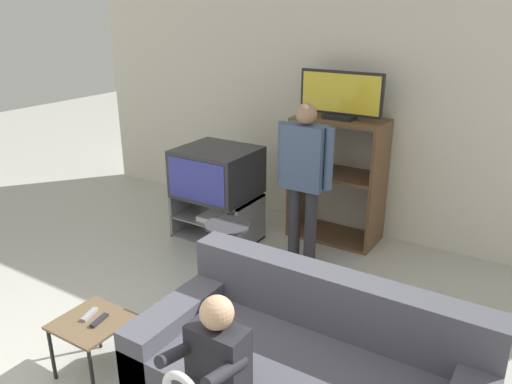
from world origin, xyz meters
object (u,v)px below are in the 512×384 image
(remote_control_white, at_px, (90,314))
(person_standing_adult, at_px, (304,172))
(couch, at_px, (306,381))
(tv_stand, at_px, (217,216))
(snack_table, at_px, (92,328))
(television_main, at_px, (217,172))
(remote_control_black, at_px, (99,320))
(media_shelf, at_px, (337,179))
(television_flat, at_px, (341,96))
(folding_stool, at_px, (228,239))
(person_seated_child, at_px, (208,376))

(remote_control_white, relative_size, person_standing_adult, 0.09)
(remote_control_white, xyz_separation_m, couch, (1.40, 0.33, -0.13))
(tv_stand, xyz_separation_m, snack_table, (0.56, -2.10, 0.11))
(television_main, xyz_separation_m, couch, (1.89, -1.73, -0.44))
(remote_control_black, bearing_deg, snack_table, -168.37)
(media_shelf, height_order, television_flat, television_flat)
(television_flat, distance_m, remote_control_white, 2.97)
(tv_stand, relative_size, remote_control_black, 6.03)
(snack_table, distance_m, remote_control_white, 0.09)
(television_main, bearing_deg, folding_stool, -49.83)
(folding_stool, bearing_deg, media_shelf, 81.95)
(tv_stand, distance_m, couch, 2.59)
(television_main, distance_m, remote_control_black, 2.18)
(snack_table, relative_size, remote_control_black, 2.95)
(tv_stand, xyz_separation_m, person_seated_child, (1.64, -2.29, 0.36))
(snack_table, distance_m, couch, 1.40)
(folding_stool, bearing_deg, television_flat, 82.14)
(person_seated_child, bearing_deg, media_shelf, 101.64)
(folding_stool, distance_m, snack_table, 1.21)
(television_flat, relative_size, snack_table, 1.97)
(person_standing_adult, xyz_separation_m, person_seated_child, (0.62, -2.23, -0.32))
(tv_stand, height_order, couch, couch)
(media_shelf, bearing_deg, television_flat, -118.17)
(television_main, bearing_deg, media_shelf, 33.76)
(snack_table, height_order, person_standing_adult, person_standing_adult)
(couch, bearing_deg, media_shelf, 110.01)
(folding_stool, bearing_deg, remote_control_white, -104.78)
(person_standing_adult, bearing_deg, folding_stool, -103.81)
(tv_stand, relative_size, snack_table, 2.04)
(folding_stool, height_order, couch, couch)
(person_standing_adult, bearing_deg, remote_control_black, -101.49)
(snack_table, bearing_deg, couch, 15.05)
(television_main, xyz_separation_m, person_standing_adult, (1.00, -0.05, 0.19))
(remote_control_black, distance_m, couch, 1.35)
(snack_table, xyz_separation_m, person_standing_adult, (0.46, 2.04, 0.57))
(remote_control_white, xyz_separation_m, person_standing_adult, (0.51, 2.01, 0.51))
(television_flat, bearing_deg, remote_control_black, -98.63)
(tv_stand, height_order, remote_control_white, tv_stand)
(folding_stool, bearing_deg, remote_control_black, -99.70)
(media_shelf, relative_size, person_seated_child, 1.27)
(television_flat, bearing_deg, person_standing_adult, -90.39)
(television_main, xyz_separation_m, remote_control_black, (0.59, -2.08, -0.31))
(folding_stool, bearing_deg, person_seated_child, -58.30)
(television_main, distance_m, remote_control_white, 2.14)
(tv_stand, height_order, person_standing_adult, person_standing_adult)
(folding_stool, height_order, remote_control_black, folding_stool)
(media_shelf, distance_m, couch, 2.59)
(person_standing_adult, bearing_deg, media_shelf, 89.04)
(snack_table, bearing_deg, media_shelf, 80.29)
(remote_control_black, bearing_deg, person_seated_child, -20.99)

